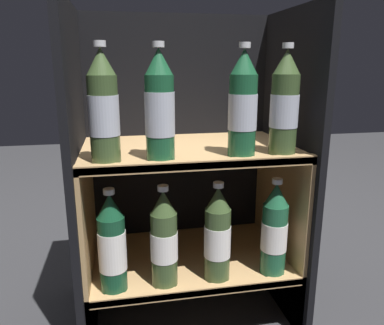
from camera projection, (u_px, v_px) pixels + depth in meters
fridge_back_wall at (178, 155)px, 1.31m from camera, size 0.65×0.02×0.93m
fridge_side_left at (79, 177)px, 1.06m from camera, size 0.02×0.43×0.93m
fridge_side_right at (287, 166)px, 1.17m from camera, size 0.02×0.43×0.93m
shelf_lower at (189, 266)px, 1.19m from camera, size 0.61×0.39×0.19m
shelf_upper at (189, 195)px, 1.13m from camera, size 0.61×0.39×0.55m
bottle_upper_front_0 at (103, 109)px, 0.89m from camera, size 0.07×0.07×0.28m
bottle_upper_front_1 at (160, 108)px, 0.91m from camera, size 0.07×0.07×0.28m
bottle_upper_front_2 at (243, 106)px, 0.95m from camera, size 0.07×0.07×0.28m
bottle_upper_front_3 at (284, 105)px, 0.97m from camera, size 0.07×0.07×0.28m
bottle_lower_front_0 at (112, 245)px, 0.98m from camera, size 0.07×0.07×0.28m
bottle_lower_front_1 at (164, 241)px, 1.00m from camera, size 0.07×0.07×0.28m
bottle_lower_front_2 at (217, 236)px, 1.03m from camera, size 0.07×0.07×0.28m
bottle_lower_front_3 at (274, 231)px, 1.06m from camera, size 0.07×0.07×0.28m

